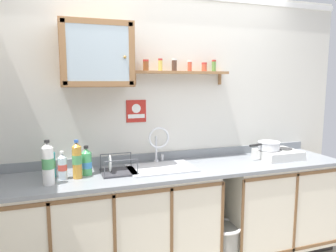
{
  "coord_description": "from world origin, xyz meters",
  "views": [
    {
      "loc": [
        -0.97,
        -2.14,
        1.66
      ],
      "look_at": [
        -0.09,
        0.46,
        1.27
      ],
      "focal_mm": 33.54,
      "sensor_mm": 36.0,
      "label": 1
    }
  ],
  "objects_px": {
    "hot_plate_stove": "(278,154)",
    "saucepan": "(269,145)",
    "bottle_detergent_teal_3": "(50,163)",
    "wall_cabinet": "(96,55)",
    "sink": "(161,168)",
    "warning_sign": "(136,111)",
    "trash_bin": "(224,246)",
    "bottle_water_clear_0": "(62,167)",
    "bottle_soda_green_4": "(87,162)",
    "bottle_opaque_white_2": "(48,164)",
    "bottle_juice_amber_1": "(77,160)",
    "dish_rack": "(118,170)"
  },
  "relations": [
    {
      "from": "hot_plate_stove",
      "to": "warning_sign",
      "type": "bearing_deg",
      "value": 167.57
    },
    {
      "from": "sink",
      "to": "wall_cabinet",
      "type": "xyz_separation_m",
      "value": [
        -0.51,
        0.11,
        0.96
      ]
    },
    {
      "from": "dish_rack",
      "to": "trash_bin",
      "type": "bearing_deg",
      "value": -12.51
    },
    {
      "from": "bottle_opaque_white_2",
      "to": "bottle_soda_green_4",
      "type": "relative_size",
      "value": 1.4
    },
    {
      "from": "bottle_detergent_teal_3",
      "to": "bottle_soda_green_4",
      "type": "xyz_separation_m",
      "value": [
        0.27,
        -0.02,
        -0.01
      ]
    },
    {
      "from": "bottle_soda_green_4",
      "to": "bottle_water_clear_0",
      "type": "bearing_deg",
      "value": -163.25
    },
    {
      "from": "sink",
      "to": "warning_sign",
      "type": "distance_m",
      "value": 0.56
    },
    {
      "from": "trash_bin",
      "to": "saucepan",
      "type": "bearing_deg",
      "value": 19.86
    },
    {
      "from": "sink",
      "to": "bottle_water_clear_0",
      "type": "height_order",
      "value": "sink"
    },
    {
      "from": "dish_rack",
      "to": "warning_sign",
      "type": "bearing_deg",
      "value": 50.97
    },
    {
      "from": "hot_plate_stove",
      "to": "bottle_soda_green_4",
      "type": "distance_m",
      "value": 1.81
    },
    {
      "from": "dish_rack",
      "to": "bottle_water_clear_0",
      "type": "bearing_deg",
      "value": -176.36
    },
    {
      "from": "hot_plate_stove",
      "to": "bottle_opaque_white_2",
      "type": "bearing_deg",
      "value": -176.81
    },
    {
      "from": "dish_rack",
      "to": "trash_bin",
      "type": "distance_m",
      "value": 1.17
    },
    {
      "from": "hot_plate_stove",
      "to": "warning_sign",
      "type": "distance_m",
      "value": 1.44
    },
    {
      "from": "hot_plate_stove",
      "to": "saucepan",
      "type": "xyz_separation_m",
      "value": [
        -0.1,
        0.02,
        0.09
      ]
    },
    {
      "from": "bottle_opaque_white_2",
      "to": "bottle_soda_green_4",
      "type": "bearing_deg",
      "value": 29.29
    },
    {
      "from": "saucepan",
      "to": "warning_sign",
      "type": "height_order",
      "value": "warning_sign"
    },
    {
      "from": "bottle_juice_amber_1",
      "to": "bottle_soda_green_4",
      "type": "distance_m",
      "value": 0.11
    },
    {
      "from": "bottle_juice_amber_1",
      "to": "bottle_detergent_teal_3",
      "type": "xyz_separation_m",
      "value": [
        -0.2,
        0.09,
        -0.03
      ]
    },
    {
      "from": "saucepan",
      "to": "bottle_juice_amber_1",
      "type": "xyz_separation_m",
      "value": [
        -1.79,
        -0.05,
        0.01
      ]
    },
    {
      "from": "bottle_water_clear_0",
      "to": "warning_sign",
      "type": "height_order",
      "value": "warning_sign"
    },
    {
      "from": "bottle_soda_green_4",
      "to": "sink",
      "type": "bearing_deg",
      "value": -0.65
    },
    {
      "from": "bottle_soda_green_4",
      "to": "bottle_detergent_teal_3",
      "type": "bearing_deg",
      "value": 174.99
    },
    {
      "from": "warning_sign",
      "to": "trash_bin",
      "type": "relative_size",
      "value": 0.49
    },
    {
      "from": "hot_plate_stove",
      "to": "saucepan",
      "type": "relative_size",
      "value": 1.1
    },
    {
      "from": "bottle_soda_green_4",
      "to": "wall_cabinet",
      "type": "relative_size",
      "value": 0.42
    },
    {
      "from": "trash_bin",
      "to": "sink",
      "type": "bearing_deg",
      "value": 156.92
    },
    {
      "from": "hot_plate_stove",
      "to": "bottle_soda_green_4",
      "type": "xyz_separation_m",
      "value": [
        -1.81,
        0.04,
        0.06
      ]
    },
    {
      "from": "bottle_water_clear_0",
      "to": "wall_cabinet",
      "type": "distance_m",
      "value": 0.92
    },
    {
      "from": "hot_plate_stove",
      "to": "bottle_juice_amber_1",
      "type": "xyz_separation_m",
      "value": [
        -1.88,
        -0.03,
        0.1
      ]
    },
    {
      "from": "saucepan",
      "to": "bottle_opaque_white_2",
      "type": "height_order",
      "value": "bottle_opaque_white_2"
    },
    {
      "from": "bottle_opaque_white_2",
      "to": "dish_rack",
      "type": "height_order",
      "value": "bottle_opaque_white_2"
    },
    {
      "from": "sink",
      "to": "bottle_soda_green_4",
      "type": "relative_size",
      "value": 2.38
    },
    {
      "from": "bottle_opaque_white_2",
      "to": "warning_sign",
      "type": "xyz_separation_m",
      "value": [
        0.75,
        0.41,
        0.32
      ]
    },
    {
      "from": "hot_plate_stove",
      "to": "bottle_opaque_white_2",
      "type": "distance_m",
      "value": 2.1
    },
    {
      "from": "saucepan",
      "to": "bottle_water_clear_0",
      "type": "bearing_deg",
      "value": -178.87
    },
    {
      "from": "sink",
      "to": "saucepan",
      "type": "xyz_separation_m",
      "value": [
        1.09,
        -0.01,
        0.13
      ]
    },
    {
      "from": "wall_cabinet",
      "to": "sink",
      "type": "bearing_deg",
      "value": -12.01
    },
    {
      "from": "bottle_soda_green_4",
      "to": "dish_rack",
      "type": "relative_size",
      "value": 0.84
    },
    {
      "from": "sink",
      "to": "bottle_water_clear_0",
      "type": "relative_size",
      "value": 2.58
    },
    {
      "from": "bottle_soda_green_4",
      "to": "trash_bin",
      "type": "height_order",
      "value": "bottle_soda_green_4"
    },
    {
      "from": "wall_cabinet",
      "to": "bottle_soda_green_4",
      "type": "bearing_deg",
      "value": -138.66
    },
    {
      "from": "bottle_detergent_teal_3",
      "to": "trash_bin",
      "type": "distance_m",
      "value": 1.65
    },
    {
      "from": "wall_cabinet",
      "to": "trash_bin",
      "type": "height_order",
      "value": "wall_cabinet"
    },
    {
      "from": "bottle_water_clear_0",
      "to": "warning_sign",
      "type": "distance_m",
      "value": 0.82
    },
    {
      "from": "bottle_detergent_teal_3",
      "to": "wall_cabinet",
      "type": "height_order",
      "value": "wall_cabinet"
    },
    {
      "from": "bottle_water_clear_0",
      "to": "bottle_soda_green_4",
      "type": "relative_size",
      "value": 0.92
    },
    {
      "from": "bottle_water_clear_0",
      "to": "warning_sign",
      "type": "bearing_deg",
      "value": 25.27
    },
    {
      "from": "bottle_opaque_white_2",
      "to": "trash_bin",
      "type": "xyz_separation_m",
      "value": [
        1.42,
        -0.07,
        -0.86
      ]
    }
  ]
}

